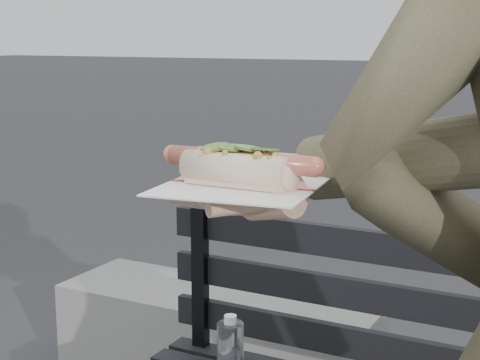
# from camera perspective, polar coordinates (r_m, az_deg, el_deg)

# --- Properties ---
(concrete_block) EXTENTS (1.20, 0.40, 0.40)m
(concrete_block) POSITION_cam_1_polar(r_m,az_deg,el_deg) (2.82, -1.83, -12.72)
(concrete_block) COLOR slate
(concrete_block) RESTS_ON ground
(held_hotdog) EXTENTS (0.64, 0.31, 0.20)m
(held_hotdog) POSITION_cam_1_polar(r_m,az_deg,el_deg) (0.90, 13.53, 1.58)
(held_hotdog) COLOR #484130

